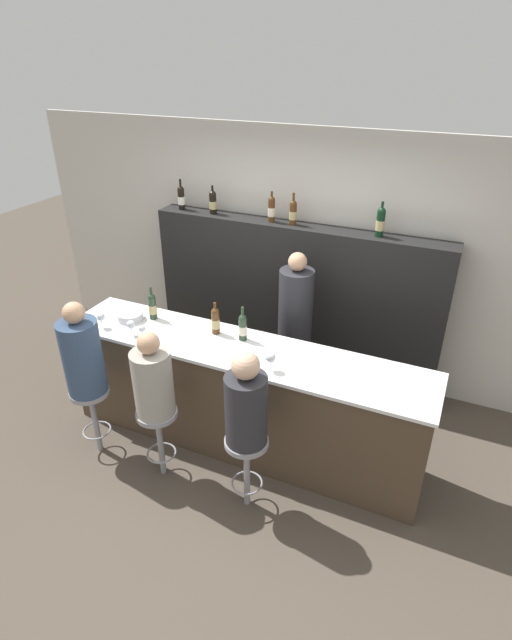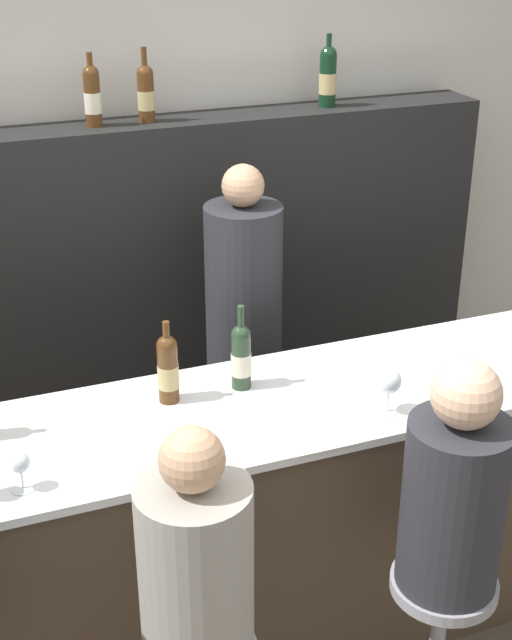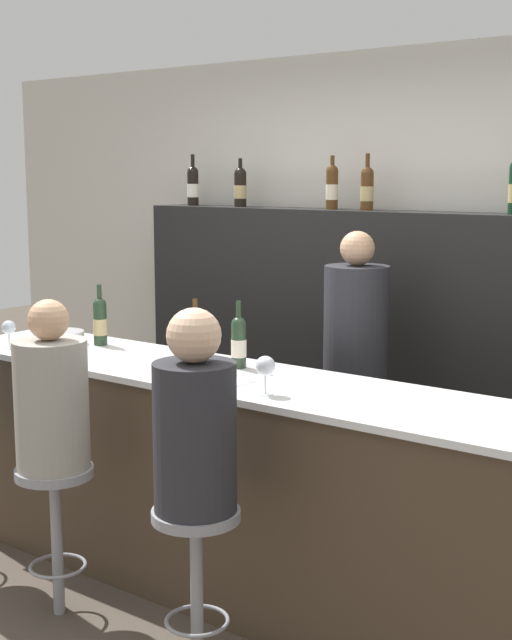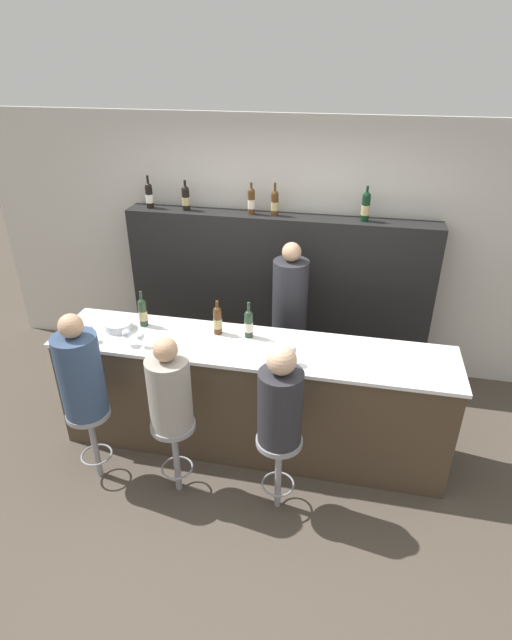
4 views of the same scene
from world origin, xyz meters
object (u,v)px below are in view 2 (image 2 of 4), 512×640
object	(u,v)px
wine_bottle_counter_2	(241,356)
wine_bottle_backbar_4	(328,76)
wine_glass_3	(389,382)
wine_bottle_backbar_3	(146,93)
wine_bottle_counter_1	(168,368)
wine_bottle_backbar_2	(92,95)
guest_seated_right	(455,492)
wine_glass_2	(20,465)
bartender	(244,361)
bar_stool_right	(440,616)
guest_seated_middle	(196,563)

from	to	relation	value
wine_bottle_counter_2	wine_bottle_backbar_4	bearing A→B (deg)	53.85
wine_glass_3	wine_bottle_backbar_4	bearing A→B (deg)	73.35
wine_bottle_counter_2	wine_bottle_backbar_3	world-z (taller)	wine_bottle_backbar_3
wine_bottle_counter_1	wine_bottle_backbar_2	xyz separation A→B (m)	(0.03, 1.15, 0.69)
wine_bottle_counter_1	guest_seated_right	bearing A→B (deg)	-49.42
wine_bottle_counter_2	guest_seated_right	world-z (taller)	guest_seated_right
wine_bottle_backbar_2	wine_bottle_backbar_3	distance (m)	0.23
wine_glass_2	bartender	size ratio (longest dim) A/B	0.07
wine_bottle_backbar_2	wine_glass_2	bearing A→B (deg)	-110.94
wine_bottle_backbar_2	bartender	xyz separation A→B (m)	(0.47, -0.51, -1.08)
guest_seated_right	wine_bottle_backbar_4	bearing A→B (deg)	76.79
wine_glass_2	guest_seated_right	size ratio (longest dim) A/B	0.16
wine_bottle_backbar_3	wine_glass_3	xyz separation A→B (m)	(0.40, -1.48, -0.69)
wine_bottle_counter_1	wine_bottle_backbar_2	world-z (taller)	wine_bottle_backbar_2
wine_bottle_backbar_3	guest_seated_right	size ratio (longest dim) A/B	0.40
wine_bottle_backbar_2	wine_glass_3	size ratio (longest dim) A/B	1.88
bar_stool_right	guest_seated_right	world-z (taller)	guest_seated_right
wine_glass_2	bar_stool_right	bearing A→B (deg)	-19.89
wine_bottle_backbar_2	bar_stool_right	distance (m)	2.41
wine_glass_3	guest_seated_right	bearing A→B (deg)	-90.73
wine_bottle_backbar_2	guest_seated_middle	size ratio (longest dim) A/B	0.41
wine_bottle_backbar_2	guest_seated_middle	bearing A→B (deg)	-95.34
wine_bottle_counter_1	bar_stool_right	bearing A→B (deg)	-49.42
bar_stool_right	guest_seated_middle	bearing A→B (deg)	180.00
wine_bottle_counter_1	wine_glass_3	world-z (taller)	wine_bottle_counter_1
guest_seated_middle	bartender	world-z (taller)	bartender
wine_bottle_backbar_4	guest_seated_right	size ratio (longest dim) A/B	0.42
wine_bottle_counter_2	guest_seated_middle	xyz separation A→B (m)	(-0.41, -0.76, -0.17)
wine_bottle_backbar_3	wine_bottle_backbar_4	distance (m)	0.84
guest_seated_middle	guest_seated_right	distance (m)	0.80
guest_seated_right	wine_bottle_backbar_3	bearing A→B (deg)	101.64
wine_bottle_backbar_4	wine_glass_3	size ratio (longest dim) A/B	2.01
wine_glass_3	guest_seated_right	size ratio (longest dim) A/B	0.21
wine_bottle_backbar_4	bartender	distance (m)	1.34
wine_glass_3	bar_stool_right	size ratio (longest dim) A/B	0.24
wine_bottle_counter_1	wine_glass_3	xyz separation A→B (m)	(0.66, -0.33, -0.01)
guest_seated_right	bartender	xyz separation A→B (m)	(-0.15, 1.40, -0.24)
bartender	wine_bottle_backbar_4	bearing A→B (deg)	40.61
wine_bottle_backbar_2	wine_glass_3	world-z (taller)	wine_bottle_backbar_2
wine_bottle_counter_2	guest_seated_middle	distance (m)	0.88
wine_bottle_backbar_3	guest_seated_right	bearing A→B (deg)	-78.36
wine_bottle_counter_2	wine_bottle_backbar_2	size ratio (longest dim) A/B	1.04
wine_glass_2	guest_seated_right	bearing A→B (deg)	-19.89
wine_glass_2	wine_glass_3	world-z (taller)	wine_glass_3
wine_bottle_counter_2	wine_glass_3	bearing A→B (deg)	-39.97
wine_bottle_backbar_2	wine_bottle_backbar_4	size ratio (longest dim) A/B	0.93
wine_bottle_backbar_4	wine_bottle_backbar_3	bearing A→B (deg)	-180.00
wine_bottle_counter_2	wine_glass_3	xyz separation A→B (m)	(0.40, -0.33, -0.01)
wine_glass_3	guest_seated_middle	xyz separation A→B (m)	(-0.81, -0.43, -0.16)
wine_bottle_counter_2	bartender	distance (m)	0.79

